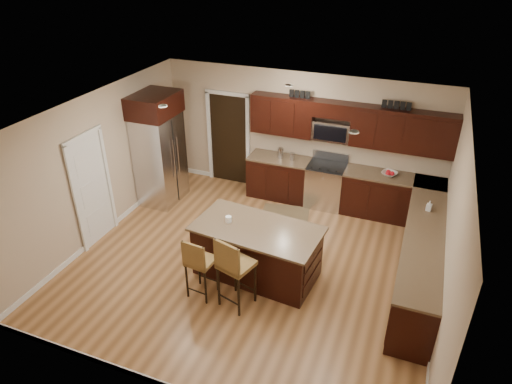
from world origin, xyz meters
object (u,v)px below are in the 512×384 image
at_px(range, 326,185).
at_px(island, 257,252).
at_px(stool_mid, 233,266).
at_px(refrigerator, 159,148).
at_px(stool_left, 199,262).

xyz_separation_m(range, island, (-0.51, -2.66, -0.04)).
height_order(stool_mid, refrigerator, refrigerator).
relative_size(stool_mid, refrigerator, 0.53).
relative_size(stool_left, stool_mid, 0.87).
bearing_deg(stool_left, island, 59.13).
bearing_deg(island, refrigerator, 155.15).
xyz_separation_m(range, stool_left, (-1.14, -3.50, 0.20)).
distance_m(range, stool_left, 3.69).
distance_m(island, stool_left, 1.08).
bearing_deg(stool_left, refrigerator, 137.09).
height_order(stool_left, stool_mid, stool_mid).
xyz_separation_m(range, refrigerator, (-3.30, -1.04, 0.73)).
bearing_deg(island, stool_left, -121.42).
height_order(island, stool_mid, stool_mid).
xyz_separation_m(stool_left, stool_mid, (0.58, -0.01, 0.10)).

